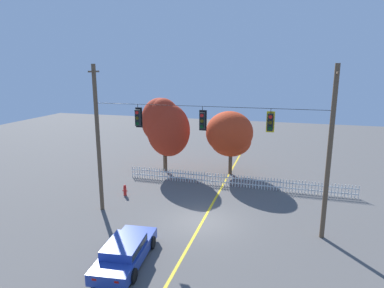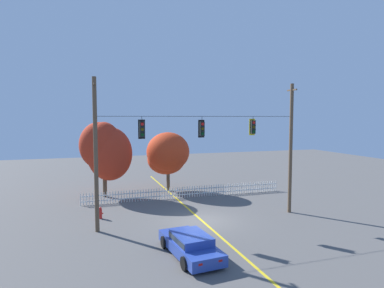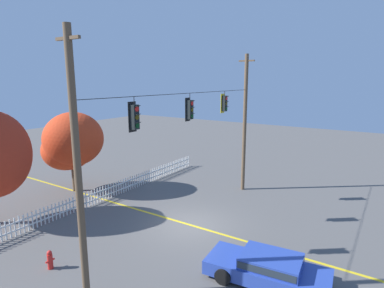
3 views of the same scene
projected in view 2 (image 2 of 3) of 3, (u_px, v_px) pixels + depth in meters
ground at (202, 221)px, 22.55m from camera, size 80.00×80.00×0.00m
lane_centerline_stripe at (202, 221)px, 22.55m from camera, size 0.16×36.00×0.01m
signal_support_span at (202, 150)px, 22.18m from camera, size 13.79×1.10×9.32m
traffic_signal_northbound_primary at (142, 129)px, 20.85m from camera, size 0.43×0.38×1.41m
traffic_signal_northbound_secondary at (202, 129)px, 22.06m from camera, size 0.43×0.38×1.40m
traffic_signal_eastbound_side at (253, 127)px, 23.20m from camera, size 0.43×0.38×1.30m
white_picket_fence at (187, 192)px, 29.10m from camera, size 17.61×0.06×0.97m
autumn_maple_near_fence at (105, 150)px, 28.98m from camera, size 4.46×3.34×6.54m
autumn_maple_mid at (167, 155)px, 31.38m from camera, size 3.97×4.20×5.56m
parked_car at (190, 244)px, 16.84m from camera, size 2.31×4.76×1.15m
fire_hydrant at (100, 213)px, 23.04m from camera, size 0.38×0.22×0.81m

